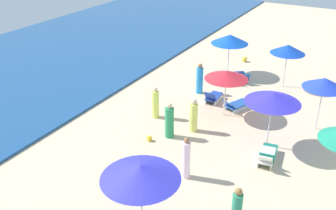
{
  "coord_description": "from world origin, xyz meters",
  "views": [
    {
      "loc": [
        -12.92,
        3.38,
        8.89
      ],
      "look_at": [
        0.94,
        11.2,
        0.86
      ],
      "focal_mm": 40.72,
      "sensor_mm": 36.0,
      "label": 1
    }
  ],
  "objects_px": {
    "lounge_chair_4_0": "(237,105)",
    "beachgoer_0": "(186,159)",
    "lounge_chair_8_1": "(266,157)",
    "beachgoer_5": "(200,79)",
    "umbrella_0": "(140,172)",
    "umbrella_2": "(324,83)",
    "umbrella_7": "(288,49)",
    "beach_ball_2": "(245,59)",
    "lounge_chair_5_1": "(229,77)",
    "beach_ball_1": "(149,138)",
    "umbrella_8": "(273,98)",
    "umbrella_4": "(227,75)",
    "lounge_chair_8_0": "(268,154)",
    "beachgoer_2": "(194,116)",
    "lounge_chair_4_1": "(213,97)",
    "beachgoer_1": "(169,122)",
    "lounge_chair_5_0": "(242,77)",
    "umbrella_5": "(230,39)",
    "beachgoer_3": "(155,104)"
  },
  "relations": [
    {
      "from": "lounge_chair_5_1",
      "to": "lounge_chair_8_1",
      "type": "height_order",
      "value": "lounge_chair_8_1"
    },
    {
      "from": "lounge_chair_5_1",
      "to": "umbrella_7",
      "type": "bearing_deg",
      "value": 161.64
    },
    {
      "from": "beachgoer_0",
      "to": "beachgoer_5",
      "type": "bearing_deg",
      "value": -2.99
    },
    {
      "from": "umbrella_2",
      "to": "umbrella_8",
      "type": "distance_m",
      "value": 3.01
    },
    {
      "from": "lounge_chair_5_1",
      "to": "umbrella_8",
      "type": "bearing_deg",
      "value": 90.86
    },
    {
      "from": "umbrella_0",
      "to": "beach_ball_2",
      "type": "xyz_separation_m",
      "value": [
        16.15,
        2.33,
        -2.09
      ]
    },
    {
      "from": "beach_ball_1",
      "to": "umbrella_0",
      "type": "bearing_deg",
      "value": -150.29
    },
    {
      "from": "beachgoer_2",
      "to": "beachgoer_3",
      "type": "distance_m",
      "value": 2.18
    },
    {
      "from": "lounge_chair_8_1",
      "to": "beachgoer_2",
      "type": "xyz_separation_m",
      "value": [
        0.86,
        3.62,
        0.46
      ]
    },
    {
      "from": "lounge_chair_5_1",
      "to": "beachgoer_3",
      "type": "distance_m",
      "value": 6.14
    },
    {
      "from": "umbrella_7",
      "to": "lounge_chair_8_1",
      "type": "bearing_deg",
      "value": -170.36
    },
    {
      "from": "umbrella_5",
      "to": "beach_ball_2",
      "type": "xyz_separation_m",
      "value": [
        2.65,
        -0.18,
        -2.07
      ]
    },
    {
      "from": "lounge_chair_4_1",
      "to": "beach_ball_1",
      "type": "relative_size",
      "value": 5.4
    },
    {
      "from": "lounge_chair_4_1",
      "to": "lounge_chair_8_1",
      "type": "bearing_deg",
      "value": 132.78
    },
    {
      "from": "umbrella_7",
      "to": "beach_ball_1",
      "type": "relative_size",
      "value": 9.85
    },
    {
      "from": "umbrella_8",
      "to": "umbrella_0",
      "type": "bearing_deg",
      "value": 163.59
    },
    {
      "from": "beach_ball_2",
      "to": "beachgoer_1",
      "type": "bearing_deg",
      "value": -178.44
    },
    {
      "from": "lounge_chair_8_1",
      "to": "beachgoer_2",
      "type": "relative_size",
      "value": 0.96
    },
    {
      "from": "lounge_chair_5_1",
      "to": "umbrella_8",
      "type": "xyz_separation_m",
      "value": [
        -5.86,
        -4.01,
        2.04
      ]
    },
    {
      "from": "beach_ball_1",
      "to": "umbrella_5",
      "type": "bearing_deg",
      "value": -0.72
    },
    {
      "from": "lounge_chair_8_1",
      "to": "beachgoer_5",
      "type": "relative_size",
      "value": 0.9
    },
    {
      "from": "umbrella_0",
      "to": "umbrella_2",
      "type": "xyz_separation_m",
      "value": [
        9.26,
        -3.5,
        0.02
      ]
    },
    {
      "from": "umbrella_2",
      "to": "umbrella_7",
      "type": "bearing_deg",
      "value": 31.99
    },
    {
      "from": "lounge_chair_4_1",
      "to": "beachgoer_1",
      "type": "height_order",
      "value": "beachgoer_1"
    },
    {
      "from": "lounge_chair_4_1",
      "to": "beachgoer_3",
      "type": "distance_m",
      "value": 3.44
    },
    {
      "from": "beachgoer_0",
      "to": "beachgoer_1",
      "type": "xyz_separation_m",
      "value": [
        2.23,
        1.96,
        -0.05
      ]
    },
    {
      "from": "lounge_chair_8_1",
      "to": "beach_ball_1",
      "type": "height_order",
      "value": "lounge_chair_8_1"
    },
    {
      "from": "umbrella_7",
      "to": "beachgoer_1",
      "type": "distance_m",
      "value": 8.67
    },
    {
      "from": "beach_ball_1",
      "to": "beachgoer_5",
      "type": "bearing_deg",
      "value": 2.46
    },
    {
      "from": "umbrella_4",
      "to": "lounge_chair_8_0",
      "type": "height_order",
      "value": "umbrella_4"
    },
    {
      "from": "beach_ball_2",
      "to": "umbrella_8",
      "type": "bearing_deg",
      "value": -155.64
    },
    {
      "from": "umbrella_4",
      "to": "umbrella_7",
      "type": "relative_size",
      "value": 0.94
    },
    {
      "from": "umbrella_4",
      "to": "lounge_chair_8_0",
      "type": "distance_m",
      "value": 4.44
    },
    {
      "from": "beachgoer_2",
      "to": "umbrella_4",
      "type": "bearing_deg",
      "value": 13.75
    },
    {
      "from": "lounge_chair_5_1",
      "to": "umbrella_2",
      "type": "bearing_deg",
      "value": 115.9
    },
    {
      "from": "lounge_chair_5_0",
      "to": "lounge_chair_8_1",
      "type": "bearing_deg",
      "value": 82.05
    },
    {
      "from": "lounge_chair_4_1",
      "to": "beachgoer_5",
      "type": "relative_size",
      "value": 0.79
    },
    {
      "from": "umbrella_0",
      "to": "lounge_chair_8_0",
      "type": "distance_m",
      "value": 6.48
    },
    {
      "from": "umbrella_0",
      "to": "lounge_chair_4_0",
      "type": "relative_size",
      "value": 1.53
    },
    {
      "from": "umbrella_0",
      "to": "lounge_chair_4_0",
      "type": "height_order",
      "value": "umbrella_0"
    },
    {
      "from": "lounge_chair_4_0",
      "to": "beach_ball_2",
      "type": "height_order",
      "value": "lounge_chair_4_0"
    },
    {
      "from": "umbrella_7",
      "to": "beach_ball_2",
      "type": "height_order",
      "value": "umbrella_7"
    },
    {
      "from": "umbrella_2",
      "to": "lounge_chair_8_1",
      "type": "relative_size",
      "value": 1.65
    },
    {
      "from": "umbrella_0",
      "to": "lounge_chair_4_1",
      "type": "height_order",
      "value": "umbrella_0"
    },
    {
      "from": "umbrella_7",
      "to": "beach_ball_1",
      "type": "xyz_separation_m",
      "value": [
        -8.76,
        3.57,
        -2.1
      ]
    },
    {
      "from": "lounge_chair_4_1",
      "to": "beachgoer_1",
      "type": "relative_size",
      "value": 0.82
    },
    {
      "from": "lounge_chair_5_0",
      "to": "beachgoer_0",
      "type": "bearing_deg",
      "value": 63.55
    },
    {
      "from": "lounge_chair_4_0",
      "to": "beachgoer_0",
      "type": "height_order",
      "value": "beachgoer_0"
    },
    {
      "from": "umbrella_2",
      "to": "beach_ball_1",
      "type": "relative_size",
      "value": 10.05
    },
    {
      "from": "umbrella_7",
      "to": "beachgoer_5",
      "type": "relative_size",
      "value": 1.45
    }
  ]
}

